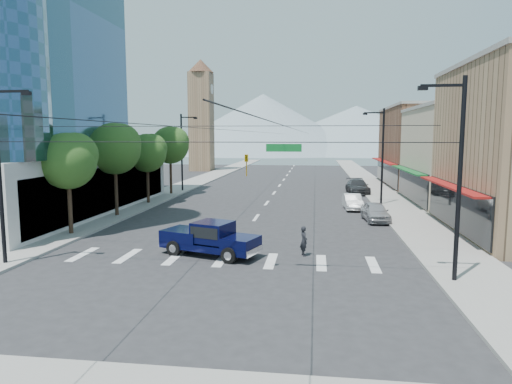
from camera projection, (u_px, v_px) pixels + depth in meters
ground at (220, 268)px, 22.56m from camera, size 160.00×160.00×0.00m
sidewalk_left at (195, 182)px, 63.46m from camera, size 4.00×120.00×0.15m
sidewalk_right at (371, 185)px, 60.38m from camera, size 4.00×120.00×0.15m
shop_mid at (479, 157)px, 43.07m from camera, size 12.00×14.00×9.00m
shop_far at (436, 147)px, 58.76m from camera, size 12.00×18.00×10.00m
clock_tower at (201, 113)px, 84.39m from camera, size 4.80×4.80×20.40m
mountain_left at (263, 124)px, 170.77m from camera, size 80.00×80.00×22.00m
mountain_right at (356, 129)px, 176.37m from camera, size 90.00×90.00×18.00m
tree_near at (70, 159)px, 29.37m from camera, size 3.65×3.64×6.71m
tree_midnear at (117, 147)px, 36.19m from camera, size 4.09×4.09×7.52m
tree_midfar at (149, 152)px, 43.15m from camera, size 3.65×3.64×6.71m
tree_far at (172, 144)px, 49.97m from camera, size 4.09×4.09×7.52m
signal_rig at (218, 176)px, 20.99m from camera, size 21.80×0.20×9.00m
lamp_pole_nw at (183, 149)px, 52.85m from camera, size 2.00×0.25×9.00m
lamp_pole_ne at (381, 153)px, 42.24m from camera, size 2.00×0.25×9.00m
pickup_truck at (210, 238)px, 24.81m from camera, size 5.84×3.61×1.87m
pedestrian at (304, 241)px, 24.73m from camera, size 0.58×0.69×1.63m
parked_car_near at (375, 212)px, 34.73m from camera, size 2.11×4.39×1.45m
parked_car_mid at (352, 202)px, 40.40m from camera, size 1.65×4.19×1.36m
parked_car_far at (358, 187)px, 51.46m from camera, size 2.59×5.64×1.60m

